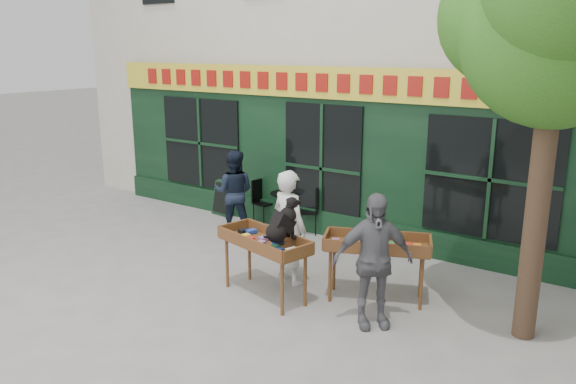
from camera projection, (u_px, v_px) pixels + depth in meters
The scene contains 13 objects.
ground at pixel (250, 270), 9.43m from camera, with size 80.00×80.00×0.00m, color slate.
street_tree at pixel (566, 4), 6.31m from camera, with size 3.05×2.90×5.60m.
book_cart_center at pixel (264, 244), 8.26m from camera, with size 1.60×0.96×0.99m.
dog at pixel (282, 219), 7.91m from camera, with size 0.34×0.60×0.60m, color black, non-canonical shape.
woman at pixel (289, 227), 8.76m from camera, with size 0.67×0.44×1.83m, color silver.
book_cart_right at pixel (377, 247), 8.16m from camera, with size 1.62×1.14×0.99m.
man_right at pixel (373, 261), 7.37m from camera, with size 1.08×0.45×1.84m, color #555459.
bistro_table at pixel (285, 203), 11.50m from camera, with size 0.60×0.60×0.76m.
bistro_chair_left at pixel (261, 198), 11.85m from camera, with size 0.41×0.41×0.95m.
bistro_chair_right at pixel (312, 207), 11.19m from camera, with size 0.51×0.51×0.95m.
potted_plant at pixel (285, 186), 11.41m from camera, with size 0.14×0.10×0.27m, color gray.
man_left at pixel (234, 192), 11.18m from camera, with size 0.82×0.64×1.69m, color black.
chalkboard at pixel (222, 198), 12.46m from camera, with size 0.58×0.26×0.79m.
Camera 1 is at (5.53, -6.89, 3.63)m, focal length 35.00 mm.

